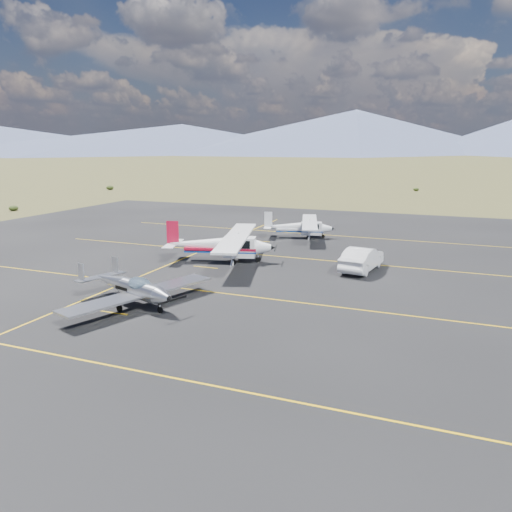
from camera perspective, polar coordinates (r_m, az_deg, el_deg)
The scene contains 6 objects.
ground at distance 29.61m, azimuth -7.33°, elevation -5.09°, with size 1600.00×1600.00×0.00m, color #383D1C.
apron at distance 35.63m, azimuth -1.87°, elevation -1.93°, with size 72.00×72.00×0.02m, color black.
aircraft_low_wing at distance 29.28m, azimuth -13.94°, elevation -3.53°, with size 7.06×9.54×2.09m.
aircraft_cessna at distance 38.80m, azimuth -4.04°, elevation 1.37°, with size 8.26×12.31×3.13m.
aircraft_plain at distance 48.82m, azimuth 4.98°, elevation 3.38°, with size 6.62×9.85×2.51m.
sedan at distance 36.88m, azimuth 11.99°, elevation -0.31°, with size 1.82×5.21×1.72m, color white.
Camera 1 is at (13.88, -24.55, 9.01)m, focal length 35.00 mm.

